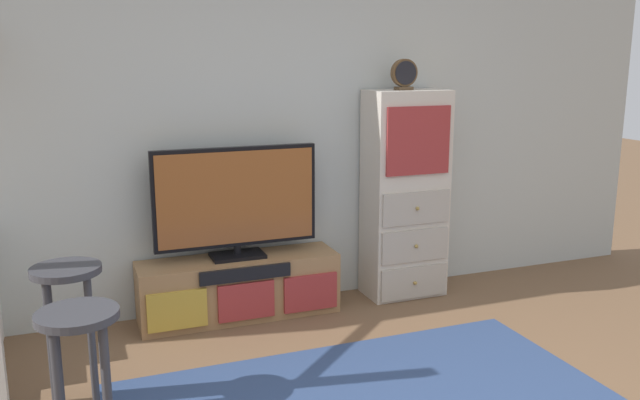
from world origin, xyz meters
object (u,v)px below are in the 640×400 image
object	(u,v)px
desk_clock	(404,74)
bar_stool_near	(80,355)
media_console	(239,287)
television	(236,200)
bar_stool_far	(69,305)
side_cabinet	(405,195)

from	to	relation	value
desk_clock	bar_stool_near	distance (m)	2.92
media_console	bar_stool_near	xyz separation A→B (m)	(-1.04, -1.47, 0.34)
television	bar_stool_far	bearing A→B (deg)	-139.86
side_cabinet	media_console	bearing A→B (deg)	-179.54
desk_clock	bar_stool_far	world-z (taller)	desk_clock
television	bar_stool_near	world-z (taller)	television
bar_stool_near	bar_stool_far	bearing A→B (deg)	93.73
bar_stool_far	bar_stool_near	bearing A→B (deg)	-86.27
bar_stool_near	bar_stool_far	world-z (taller)	bar_stool_far
side_cabinet	desk_clock	bearing A→B (deg)	-160.54
bar_stool_near	bar_stool_far	size ratio (longest dim) A/B	0.98
television	side_cabinet	bearing A→B (deg)	-0.62
side_cabinet	bar_stool_far	bearing A→B (deg)	-159.08
media_console	television	size ratio (longest dim) A/B	1.22
desk_clock	bar_stool_far	size ratio (longest dim) A/B	0.29
side_cabinet	bar_stool_far	distance (m)	2.53
television	bar_stool_far	world-z (taller)	television
desk_clock	bar_stool_near	bearing A→B (deg)	-147.09
media_console	bar_stool_far	world-z (taller)	bar_stool_far
desk_clock	bar_stool_far	distance (m)	2.70
side_cabinet	bar_stool_near	bearing A→B (deg)	-147.30
side_cabinet	bar_stool_near	xyz separation A→B (m)	(-2.31, -1.48, -0.21)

